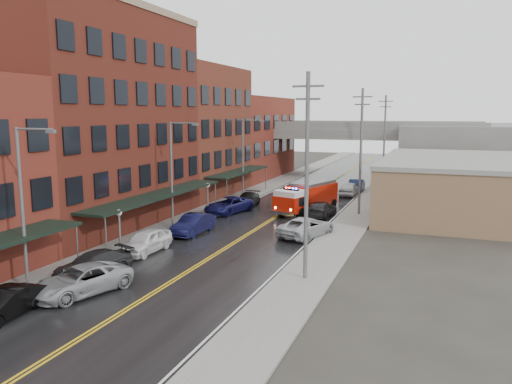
% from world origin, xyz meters
% --- Properties ---
extents(road, '(11.00, 160.00, 0.02)m').
position_xyz_m(road, '(0.00, 30.00, 0.01)').
color(road, black).
rests_on(road, ground).
extents(sidewalk_left, '(3.00, 160.00, 0.15)m').
position_xyz_m(sidewalk_left, '(-7.30, 30.00, 0.07)').
color(sidewalk_left, slate).
rests_on(sidewalk_left, ground).
extents(sidewalk_right, '(3.00, 160.00, 0.15)m').
position_xyz_m(sidewalk_right, '(7.30, 30.00, 0.07)').
color(sidewalk_right, slate).
rests_on(sidewalk_right, ground).
extents(curb_left, '(0.30, 160.00, 0.15)m').
position_xyz_m(curb_left, '(-5.65, 30.00, 0.07)').
color(curb_left, gray).
rests_on(curb_left, ground).
extents(curb_right, '(0.30, 160.00, 0.15)m').
position_xyz_m(curb_right, '(5.65, 30.00, 0.07)').
color(curb_right, gray).
rests_on(curb_right, ground).
extents(brick_building_b, '(9.00, 20.00, 18.00)m').
position_xyz_m(brick_building_b, '(-13.30, 23.00, 9.00)').
color(brick_building_b, '#541F16').
rests_on(brick_building_b, ground).
extents(brick_building_c, '(9.00, 15.00, 15.00)m').
position_xyz_m(brick_building_c, '(-13.30, 40.50, 7.50)').
color(brick_building_c, '#5F2B1C').
rests_on(brick_building_c, ground).
extents(brick_building_far, '(9.00, 20.00, 12.00)m').
position_xyz_m(brick_building_far, '(-13.30, 58.00, 6.00)').
color(brick_building_far, maroon).
rests_on(brick_building_far, ground).
extents(tan_building, '(14.00, 22.00, 5.00)m').
position_xyz_m(tan_building, '(16.00, 40.00, 2.50)').
color(tan_building, '#856248').
rests_on(tan_building, ground).
extents(right_far_block, '(18.00, 30.00, 8.00)m').
position_xyz_m(right_far_block, '(18.00, 70.00, 4.00)').
color(right_far_block, slate).
rests_on(right_far_block, ground).
extents(awning_1, '(2.60, 18.00, 3.09)m').
position_xyz_m(awning_1, '(-7.49, 23.00, 2.99)').
color(awning_1, black).
rests_on(awning_1, ground).
extents(awning_2, '(2.60, 13.00, 3.09)m').
position_xyz_m(awning_2, '(-7.49, 40.50, 2.99)').
color(awning_2, black).
rests_on(awning_2, ground).
extents(globe_lamp_1, '(0.44, 0.44, 3.12)m').
position_xyz_m(globe_lamp_1, '(-6.40, 16.00, 2.31)').
color(globe_lamp_1, '#59595B').
rests_on(globe_lamp_1, ground).
extents(globe_lamp_2, '(0.44, 0.44, 3.12)m').
position_xyz_m(globe_lamp_2, '(-6.40, 30.00, 2.31)').
color(globe_lamp_2, '#59595B').
rests_on(globe_lamp_2, ground).
extents(street_lamp_0, '(2.64, 0.22, 9.00)m').
position_xyz_m(street_lamp_0, '(-6.55, 8.00, 5.19)').
color(street_lamp_0, '#59595B').
rests_on(street_lamp_0, ground).
extents(street_lamp_1, '(2.64, 0.22, 9.00)m').
position_xyz_m(street_lamp_1, '(-6.55, 24.00, 5.19)').
color(street_lamp_1, '#59595B').
rests_on(street_lamp_1, ground).
extents(street_lamp_2, '(2.64, 0.22, 9.00)m').
position_xyz_m(street_lamp_2, '(-6.55, 40.00, 5.19)').
color(street_lamp_2, '#59595B').
rests_on(street_lamp_2, ground).
extents(utility_pole_0, '(1.80, 0.24, 12.00)m').
position_xyz_m(utility_pole_0, '(7.20, 15.00, 6.31)').
color(utility_pole_0, '#59595B').
rests_on(utility_pole_0, ground).
extents(utility_pole_1, '(1.80, 0.24, 12.00)m').
position_xyz_m(utility_pole_1, '(7.20, 35.00, 6.31)').
color(utility_pole_1, '#59595B').
rests_on(utility_pole_1, ground).
extents(utility_pole_2, '(1.80, 0.24, 12.00)m').
position_xyz_m(utility_pole_2, '(7.20, 55.00, 6.31)').
color(utility_pole_2, '#59595B').
rests_on(utility_pole_2, ground).
extents(overpass, '(40.00, 10.00, 7.50)m').
position_xyz_m(overpass, '(0.00, 62.00, 5.99)').
color(overpass, slate).
rests_on(overpass, ground).
extents(fire_truck, '(5.05, 8.47, 2.95)m').
position_xyz_m(fire_truck, '(2.07, 34.70, 1.60)').
color(fire_truck, '#B81808').
rests_on(fire_truck, ground).
extents(parked_car_left_1, '(1.76, 4.34, 1.40)m').
position_xyz_m(parked_car_left_1, '(-4.88, 4.70, 0.70)').
color(parked_car_left_1, black).
rests_on(parked_car_left_1, ground).
extents(parked_car_left_2, '(4.23, 6.04, 1.53)m').
position_xyz_m(parked_car_left_2, '(-3.60, 8.57, 0.77)').
color(parked_car_left_2, '#969A9E').
rests_on(parked_car_left_2, ground).
extents(parked_car_left_3, '(3.52, 5.36, 1.44)m').
position_xyz_m(parked_car_left_3, '(-5.00, 11.30, 0.72)').
color(parked_car_left_3, '#262628').
rests_on(parked_car_left_3, ground).
extents(parked_car_left_4, '(1.98, 4.77, 1.62)m').
position_xyz_m(parked_car_left_4, '(-4.84, 16.80, 0.81)').
color(parked_car_left_4, white).
rests_on(parked_car_left_4, ground).
extents(parked_car_left_5, '(1.89, 4.96, 1.61)m').
position_xyz_m(parked_car_left_5, '(-4.22, 22.80, 0.81)').
color(parked_car_left_5, '#0E0F34').
rests_on(parked_car_left_5, ground).
extents(parked_car_left_6, '(3.90, 6.08, 1.56)m').
position_xyz_m(parked_car_left_6, '(-4.97, 31.69, 0.78)').
color(parked_car_left_6, '#14144B').
rests_on(parked_car_left_6, ground).
extents(parked_car_left_7, '(2.41, 4.97, 1.39)m').
position_xyz_m(parked_car_left_7, '(-4.54, 35.60, 0.70)').
color(parked_car_left_7, black).
rests_on(parked_car_left_7, ground).
extents(parked_car_right_0, '(4.15, 6.14, 1.56)m').
position_xyz_m(parked_car_right_0, '(4.59, 25.21, 0.78)').
color(parked_car_right_0, '#B1B4B9').
rests_on(parked_car_right_0, ground).
extents(parked_car_right_1, '(2.31, 5.14, 1.46)m').
position_xyz_m(parked_car_right_1, '(3.94, 33.13, 0.73)').
color(parked_car_right_1, black).
rests_on(parked_car_right_1, ground).
extents(parked_car_right_2, '(1.97, 4.83, 1.64)m').
position_xyz_m(parked_car_right_2, '(4.32, 46.20, 0.82)').
color(parked_car_right_2, silver).
rests_on(parked_car_right_2, ground).
extents(parked_car_right_3, '(1.89, 4.83, 1.57)m').
position_xyz_m(parked_car_right_3, '(4.60, 49.89, 0.78)').
color(parked_car_right_3, '#0E1733').
rests_on(parked_car_right_3, ground).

